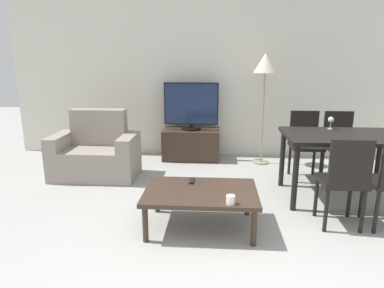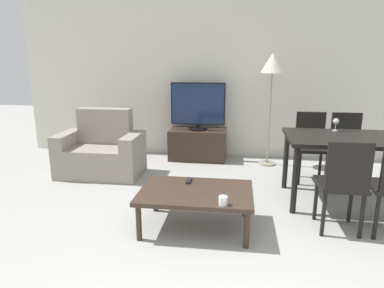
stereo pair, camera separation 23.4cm
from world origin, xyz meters
name	(u,v)px [view 1 (the left image)]	position (x,y,z in m)	size (l,w,h in m)	color
wall_back	(232,72)	(0.00, 3.83, 1.35)	(7.05, 0.06, 2.70)	silver
armchair	(96,154)	(-1.83, 2.62, 0.31)	(1.10, 0.66, 0.88)	gray
tv_stand	(191,144)	(-0.62, 3.52, 0.24)	(0.88, 0.48, 0.47)	#38281E
tv	(191,106)	(-0.62, 3.52, 0.84)	(0.84, 0.29, 0.73)	black
coffee_table	(201,194)	(-0.36, 1.26, 0.33)	(1.04, 0.71, 0.37)	#38281E
dining_table	(343,143)	(1.17, 2.06, 0.65)	(1.27, 0.83, 0.75)	black
dining_chair_near	(344,178)	(0.94, 1.34, 0.50)	(0.40, 0.40, 0.88)	black
dining_chair_far	(339,141)	(1.39, 2.79, 0.50)	(0.40, 0.40, 0.88)	black
dining_chair_far_left	(305,141)	(0.94, 2.79, 0.50)	(0.40, 0.40, 0.88)	black
floor_lamp	(265,68)	(0.46, 3.37, 1.41)	(0.33, 0.33, 1.63)	gray
remote_primary	(192,181)	(-0.46, 1.48, 0.38)	(0.04, 0.15, 0.02)	black
cup_white_near	(231,200)	(-0.10, 0.97, 0.41)	(0.07, 0.07, 0.08)	white
wine_glass_center	(331,121)	(1.11, 2.35, 0.85)	(0.07, 0.07, 0.15)	silver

